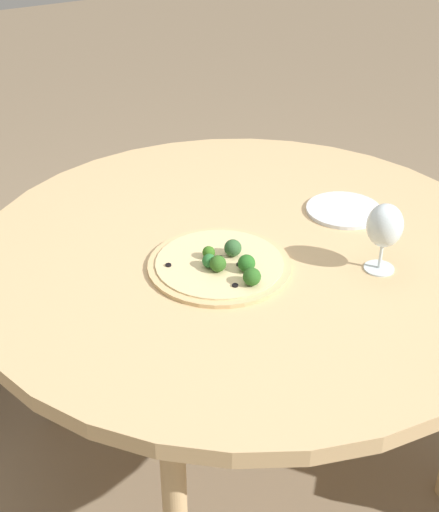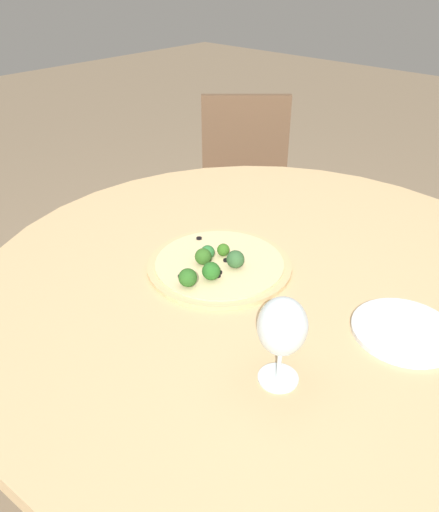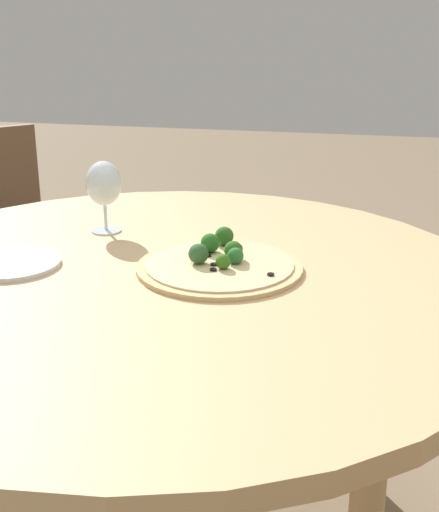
{
  "view_description": "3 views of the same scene",
  "coord_description": "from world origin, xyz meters",
  "views": [
    {
      "loc": [
        -1.28,
        0.82,
        1.65
      ],
      "look_at": [
        -0.06,
        0.11,
        0.76
      ],
      "focal_mm": 50.0,
      "sensor_mm": 36.0,
      "label": 1
    },
    {
      "loc": [
        -0.79,
        -0.57,
        1.37
      ],
      "look_at": [
        -0.06,
        0.11,
        0.76
      ],
      "focal_mm": 35.0,
      "sensor_mm": 36.0,
      "label": 2
    },
    {
      "loc": [
        1.28,
        0.39,
        1.25
      ],
      "look_at": [
        -0.06,
        0.11,
        0.76
      ],
      "focal_mm": 50.0,
      "sensor_mm": 36.0,
      "label": 3
    }
  ],
  "objects": [
    {
      "name": "dining_table",
      "position": [
        0.0,
        0.0,
        0.68
      ],
      "size": [
        1.36,
        1.36,
        0.73
      ],
      "color": "tan",
      "rests_on": "ground_plane"
    },
    {
      "name": "chair",
      "position": [
        -0.76,
        -0.79,
        0.48
      ],
      "size": [
        0.57,
        0.57,
        0.86
      ],
      "rotation": [
        0.0,
        0.0,
        -3.91
      ],
      "color": "brown",
      "rests_on": "ground_plane"
    },
    {
      "name": "plate_near",
      "position": [
        0.01,
        -0.32,
        0.74
      ],
      "size": [
        0.2,
        0.2,
        0.01
      ],
      "color": "silver",
      "rests_on": "dining_table"
    },
    {
      "name": "wine_glass",
      "position": [
        -0.25,
        -0.21,
        0.85
      ],
      "size": [
        0.08,
        0.08,
        0.17
      ],
      "color": "silver",
      "rests_on": "dining_table"
    },
    {
      "name": "pizza",
      "position": [
        -0.06,
        0.1,
        0.74
      ],
      "size": [
        0.34,
        0.34,
        0.06
      ],
      "color": "tan",
      "rests_on": "dining_table"
    }
  ]
}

